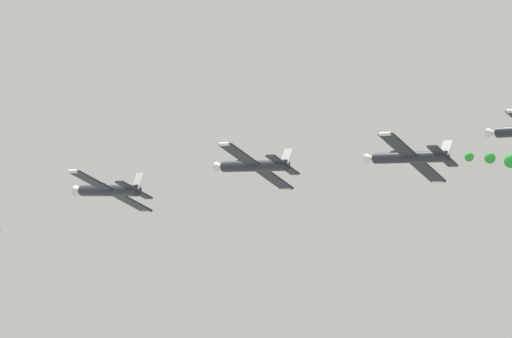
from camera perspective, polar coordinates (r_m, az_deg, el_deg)
name	(u,v)px	position (r m, az deg, el deg)	size (l,w,h in m)	color
airplane_right_inner	(108,190)	(107.45, -7.56, -1.08)	(8.88, 10.35, 4.21)	#23282D
airplane_left_outer	(253,166)	(108.95, -0.15, 0.17)	(8.68, 10.35, 4.67)	#23282D
airplane_right_outer	(408,157)	(110.53, 7.79, 0.60)	(8.52, 10.35, 4.97)	#23282D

